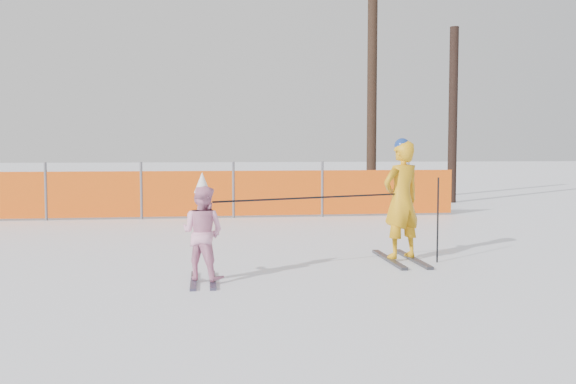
# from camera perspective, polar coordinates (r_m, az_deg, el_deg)

# --- Properties ---
(ground) EXTENTS (120.00, 120.00, 0.00)m
(ground) POSITION_cam_1_polar(r_m,az_deg,el_deg) (7.80, 0.48, -7.60)
(ground) COLOR white
(ground) RESTS_ON ground
(adult) EXTENTS (0.69, 1.44, 1.69)m
(adult) POSITION_cam_1_polar(r_m,az_deg,el_deg) (8.97, 10.05, -0.71)
(adult) COLOR black
(adult) RESTS_ON ground
(child) EXTENTS (0.67, 1.01, 1.28)m
(child) POSITION_cam_1_polar(r_m,az_deg,el_deg) (7.53, -7.60, -3.54)
(child) COLOR black
(child) RESTS_ON ground
(ski_poles) EXTENTS (3.07, 0.99, 1.16)m
(ski_poles) POSITION_cam_1_polar(r_m,az_deg,el_deg) (8.34, 5.62, -1.15)
(ski_poles) COLOR black
(ski_poles) RESTS_ON ground
(safety_fence) EXTENTS (15.07, 0.06, 1.25)m
(safety_fence) POSITION_cam_1_polar(r_m,az_deg,el_deg) (14.37, -14.99, -0.18)
(safety_fence) COLOR #595960
(safety_fence) RESTS_ON ground
(tree_trunks) EXTENTS (2.54, 0.53, 6.91)m
(tree_trunks) POSITION_cam_1_polar(r_m,az_deg,el_deg) (18.51, 10.12, 8.65)
(tree_trunks) COLOR black
(tree_trunks) RESTS_ON ground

